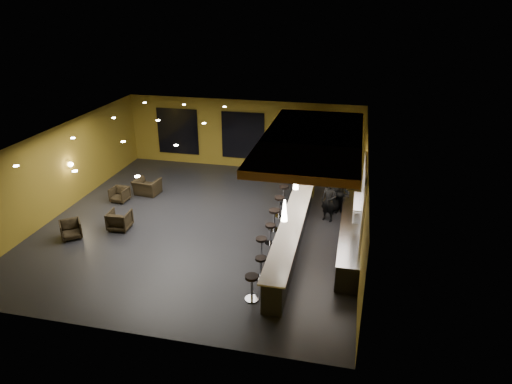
% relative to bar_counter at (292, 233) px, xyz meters
% --- Properties ---
extents(floor, '(12.00, 13.00, 0.10)m').
position_rel_bar_counter_xyz_m(floor, '(-3.65, 1.00, -0.55)').
color(floor, black).
rests_on(floor, ground).
extents(ceiling, '(12.00, 13.00, 0.10)m').
position_rel_bar_counter_xyz_m(ceiling, '(-3.65, 1.00, 3.05)').
color(ceiling, black).
extents(wall_back, '(12.00, 0.10, 3.50)m').
position_rel_bar_counter_xyz_m(wall_back, '(-3.65, 7.55, 1.25)').
color(wall_back, olive).
rests_on(wall_back, floor).
extents(wall_front, '(12.00, 0.10, 3.50)m').
position_rel_bar_counter_xyz_m(wall_front, '(-3.65, -5.55, 1.25)').
color(wall_front, olive).
rests_on(wall_front, floor).
extents(wall_left, '(0.10, 13.00, 3.50)m').
position_rel_bar_counter_xyz_m(wall_left, '(-9.70, 1.00, 1.25)').
color(wall_left, olive).
rests_on(wall_left, floor).
extents(wall_right, '(0.10, 13.00, 3.50)m').
position_rel_bar_counter_xyz_m(wall_right, '(2.40, 1.00, 1.25)').
color(wall_right, olive).
rests_on(wall_right, floor).
extents(wood_soffit, '(3.60, 8.00, 0.28)m').
position_rel_bar_counter_xyz_m(wood_soffit, '(0.35, 2.00, 2.86)').
color(wood_soffit, '#A76530').
rests_on(wood_soffit, ceiling).
extents(window_left, '(2.20, 0.06, 2.40)m').
position_rel_bar_counter_xyz_m(window_left, '(-7.15, 7.44, 1.20)').
color(window_left, black).
rests_on(window_left, wall_back).
extents(window_center, '(2.20, 0.06, 2.40)m').
position_rel_bar_counter_xyz_m(window_center, '(-3.65, 7.44, 1.20)').
color(window_center, black).
rests_on(window_center, wall_back).
extents(window_right, '(2.20, 0.06, 2.40)m').
position_rel_bar_counter_xyz_m(window_right, '(-0.65, 7.44, 1.20)').
color(window_right, black).
rests_on(window_right, wall_back).
extents(tile_backsplash, '(0.06, 3.20, 2.40)m').
position_rel_bar_counter_xyz_m(tile_backsplash, '(2.31, 0.00, 1.50)').
color(tile_backsplash, white).
rests_on(tile_backsplash, wall_right).
extents(bar_counter, '(0.60, 8.00, 1.00)m').
position_rel_bar_counter_xyz_m(bar_counter, '(0.00, 0.00, 0.00)').
color(bar_counter, black).
rests_on(bar_counter, floor).
extents(bar_top, '(0.78, 8.10, 0.05)m').
position_rel_bar_counter_xyz_m(bar_top, '(0.00, 0.00, 0.52)').
color(bar_top, silver).
rests_on(bar_top, bar_counter).
extents(prep_counter, '(0.70, 6.00, 0.86)m').
position_rel_bar_counter_xyz_m(prep_counter, '(2.00, 0.50, -0.07)').
color(prep_counter, black).
rests_on(prep_counter, floor).
extents(prep_top, '(0.72, 6.00, 0.03)m').
position_rel_bar_counter_xyz_m(prep_top, '(2.00, 0.50, 0.39)').
color(prep_top, silver).
rests_on(prep_top, prep_counter).
extents(wall_shelf_lower, '(0.30, 1.50, 0.03)m').
position_rel_bar_counter_xyz_m(wall_shelf_lower, '(2.17, -0.20, 1.10)').
color(wall_shelf_lower, silver).
rests_on(wall_shelf_lower, wall_right).
extents(wall_shelf_upper, '(0.30, 1.50, 0.03)m').
position_rel_bar_counter_xyz_m(wall_shelf_upper, '(2.17, -0.20, 1.55)').
color(wall_shelf_upper, silver).
rests_on(wall_shelf_upper, wall_right).
extents(column, '(0.60, 0.60, 3.50)m').
position_rel_bar_counter_xyz_m(column, '(0.00, 4.60, 1.25)').
color(column, olive).
rests_on(column, floor).
extents(wall_sconce, '(0.22, 0.22, 0.22)m').
position_rel_bar_counter_xyz_m(wall_sconce, '(-9.53, 1.50, 1.30)').
color(wall_sconce, '#FFE5B2').
rests_on(wall_sconce, wall_left).
extents(pendant_0, '(0.20, 0.20, 0.70)m').
position_rel_bar_counter_xyz_m(pendant_0, '(0.00, -2.00, 1.85)').
color(pendant_0, white).
rests_on(pendant_0, wood_soffit).
extents(pendant_1, '(0.20, 0.20, 0.70)m').
position_rel_bar_counter_xyz_m(pendant_1, '(0.00, 0.50, 1.85)').
color(pendant_1, white).
rests_on(pendant_1, wood_soffit).
extents(pendant_2, '(0.20, 0.20, 0.70)m').
position_rel_bar_counter_xyz_m(pendant_2, '(0.00, 3.00, 1.85)').
color(pendant_2, white).
rests_on(pendant_2, wood_soffit).
extents(staff_a, '(0.71, 0.58, 1.68)m').
position_rel_bar_counter_xyz_m(staff_a, '(1.10, 2.29, 0.34)').
color(staff_a, black).
rests_on(staff_a, floor).
extents(staff_b, '(1.01, 0.88, 1.79)m').
position_rel_bar_counter_xyz_m(staff_b, '(1.47, 3.01, 0.39)').
color(staff_b, black).
rests_on(staff_b, floor).
extents(staff_c, '(0.93, 0.64, 1.81)m').
position_rel_bar_counter_xyz_m(staff_c, '(1.23, 3.21, 0.41)').
color(staff_c, black).
rests_on(staff_c, floor).
extents(armchair_a, '(1.02, 1.02, 0.67)m').
position_rel_bar_counter_xyz_m(armchair_a, '(-8.03, -1.19, -0.16)').
color(armchair_a, black).
rests_on(armchair_a, floor).
extents(armchair_b, '(0.83, 0.85, 0.74)m').
position_rel_bar_counter_xyz_m(armchair_b, '(-6.61, -0.16, -0.13)').
color(armchair_b, black).
rests_on(armchair_b, floor).
extents(armchair_c, '(0.74, 0.76, 0.64)m').
position_rel_bar_counter_xyz_m(armchair_c, '(-7.84, 2.15, -0.18)').
color(armchair_c, black).
rests_on(armchair_c, floor).
extents(armchair_d, '(1.17, 1.05, 0.69)m').
position_rel_bar_counter_xyz_m(armchair_d, '(-7.02, 3.13, -0.15)').
color(armchair_d, black).
rests_on(armchair_d, floor).
extents(bar_stool_0, '(0.42, 0.42, 0.83)m').
position_rel_bar_counter_xyz_m(bar_stool_0, '(-0.69, -3.36, 0.03)').
color(bar_stool_0, silver).
rests_on(bar_stool_0, floor).
extents(bar_stool_1, '(0.38, 0.38, 0.75)m').
position_rel_bar_counter_xyz_m(bar_stool_1, '(-0.67, -2.22, -0.02)').
color(bar_stool_1, silver).
rests_on(bar_stool_1, floor).
extents(bar_stool_2, '(0.40, 0.40, 0.78)m').
position_rel_bar_counter_xyz_m(bar_stool_2, '(-0.89, -1.08, 0.00)').
color(bar_stool_2, silver).
rests_on(bar_stool_2, floor).
extents(bar_stool_3, '(0.39, 0.39, 0.77)m').
position_rel_bar_counter_xyz_m(bar_stool_3, '(-0.78, -0.04, -0.00)').
color(bar_stool_3, silver).
rests_on(bar_stool_3, floor).
extents(bar_stool_4, '(0.44, 0.44, 0.87)m').
position_rel_bar_counter_xyz_m(bar_stool_4, '(-0.83, 0.99, 0.06)').
color(bar_stool_4, silver).
rests_on(bar_stool_4, floor).
extents(bar_stool_5, '(0.43, 0.43, 0.86)m').
position_rel_bar_counter_xyz_m(bar_stool_5, '(-0.84, 2.21, 0.05)').
color(bar_stool_5, silver).
rests_on(bar_stool_5, floor).
extents(bar_stool_6, '(0.43, 0.43, 0.85)m').
position_rel_bar_counter_xyz_m(bar_stool_6, '(-0.86, 3.38, 0.04)').
color(bar_stool_6, silver).
rests_on(bar_stool_6, floor).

